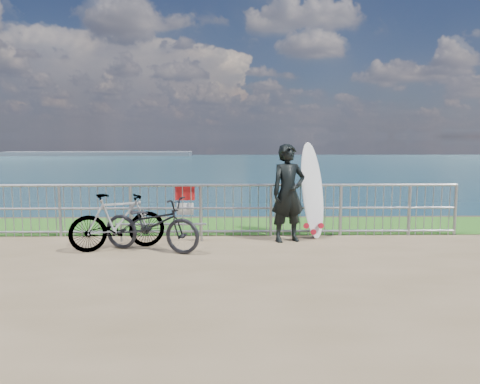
{
  "coord_description": "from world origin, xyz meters",
  "views": [
    {
      "loc": [
        0.14,
        -8.3,
        2.13
      ],
      "look_at": [
        0.33,
        1.2,
        1.0
      ],
      "focal_mm": 35.0,
      "sensor_mm": 36.0,
      "label": 1
    }
  ],
  "objects_px": {
    "surfer": "(288,193)",
    "bicycle_near": "(151,224)",
    "bicycle_far": "(118,221)",
    "surfboard": "(312,194)"
  },
  "relations": [
    {
      "from": "surfboard",
      "to": "bicycle_far",
      "type": "relative_size",
      "value": 1.13
    },
    {
      "from": "surfer",
      "to": "bicycle_near",
      "type": "bearing_deg",
      "value": 177.76
    },
    {
      "from": "surfer",
      "to": "surfboard",
      "type": "relative_size",
      "value": 0.98
    },
    {
      "from": "surfer",
      "to": "bicycle_far",
      "type": "distance_m",
      "value": 3.39
    },
    {
      "from": "bicycle_near",
      "to": "bicycle_far",
      "type": "distance_m",
      "value": 0.67
    },
    {
      "from": "bicycle_near",
      "to": "surfboard",
      "type": "bearing_deg",
      "value": -50.17
    },
    {
      "from": "surfer",
      "to": "surfboard",
      "type": "xyz_separation_m",
      "value": [
        0.56,
        0.38,
        -0.06
      ]
    },
    {
      "from": "surfboard",
      "to": "bicycle_far",
      "type": "distance_m",
      "value": 4.0
    },
    {
      "from": "surfboard",
      "to": "bicycle_near",
      "type": "height_order",
      "value": "surfboard"
    },
    {
      "from": "surfer",
      "to": "bicycle_near",
      "type": "relative_size",
      "value": 1.02
    }
  ]
}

